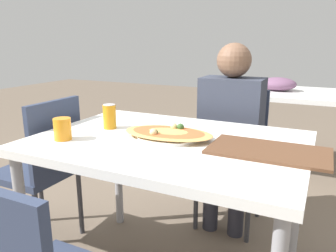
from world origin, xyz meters
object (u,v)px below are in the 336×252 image
at_px(chair_far_seated, 234,148).
at_px(drink_glass, 62,129).
at_px(dining_table, 168,155).
at_px(pizza_main, 168,134).
at_px(person_seated, 230,123).
at_px(chair_side_left, 44,164).
at_px(soda_can, 110,116).

distance_m(chair_far_seated, drink_glass, 1.17).
distance_m(dining_table, pizza_main, 0.10).
height_order(chair_far_seated, person_seated, person_seated).
xyz_separation_m(dining_table, pizza_main, (-0.01, 0.01, 0.10)).
distance_m(chair_side_left, soda_can, 0.55).
bearing_deg(pizza_main, person_seated, 79.09).
xyz_separation_m(chair_side_left, drink_glass, (0.37, -0.21, 0.31)).
height_order(person_seated, pizza_main, person_seated).
bearing_deg(chair_far_seated, pizza_main, 80.70).
distance_m(person_seated, pizza_main, 0.66).
bearing_deg(dining_table, chair_side_left, -179.26).
relative_size(pizza_main, drink_glass, 4.38).
distance_m(pizza_main, drink_glass, 0.48).
xyz_separation_m(dining_table, person_seated, (0.11, 0.65, 0.01)).
relative_size(chair_far_seated, chair_side_left, 1.00).
xyz_separation_m(chair_far_seated, drink_glass, (-0.54, -0.99, 0.31)).
bearing_deg(soda_can, drink_glass, -106.00).
xyz_separation_m(pizza_main, soda_can, (-0.35, 0.03, 0.04)).
xyz_separation_m(person_seated, drink_glass, (-0.54, -0.87, 0.11)).
xyz_separation_m(chair_far_seated, chair_side_left, (-0.92, -0.78, 0.00)).
height_order(chair_far_seated, soda_can, chair_far_seated).
relative_size(dining_table, soda_can, 9.79).
height_order(dining_table, chair_side_left, chair_side_left).
distance_m(person_seated, drink_glass, 1.03).
bearing_deg(drink_glass, soda_can, 74.00).
xyz_separation_m(chair_side_left, pizza_main, (0.79, 0.02, 0.28)).
relative_size(dining_table, person_seated, 1.02).
xyz_separation_m(chair_far_seated, soda_can, (-0.47, -0.73, 0.32)).
distance_m(dining_table, chair_far_seated, 0.80).
distance_m(chair_far_seated, chair_side_left, 1.20).
relative_size(chair_far_seated, pizza_main, 2.05).
bearing_deg(chair_far_seated, chair_side_left, 40.30).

